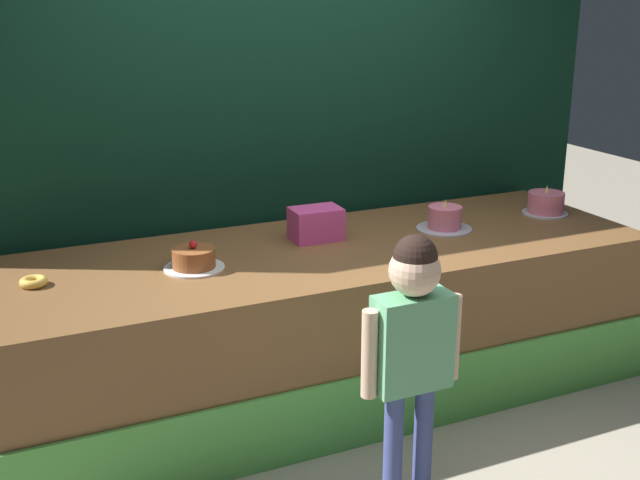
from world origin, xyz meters
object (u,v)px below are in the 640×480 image
(child_figure, at_px, (412,334))
(donut, at_px, (34,282))
(pink_box, at_px, (316,224))
(cake_left, at_px, (194,259))
(cake_right, at_px, (546,204))
(cake_center, at_px, (445,219))

(child_figure, height_order, donut, child_figure)
(pink_box, xyz_separation_m, donut, (-1.42, -0.11, -0.06))
(pink_box, height_order, cake_left, pink_box)
(cake_right, bearing_deg, pink_box, 175.75)
(cake_center, distance_m, cake_right, 0.71)
(donut, xyz_separation_m, cake_left, (0.71, -0.07, 0.03))
(child_figure, height_order, cake_center, child_figure)
(cake_right, bearing_deg, child_figure, -145.54)
(cake_center, bearing_deg, donut, 179.44)
(cake_left, height_order, cake_center, cake_center)
(cake_center, xyz_separation_m, cake_right, (0.71, 0.02, 0.00))
(child_figure, distance_m, pink_box, 1.15)
(donut, height_order, cake_right, cake_right)
(pink_box, xyz_separation_m, cake_center, (0.71, -0.13, -0.03))
(child_figure, xyz_separation_m, pink_box, (0.09, 1.14, 0.14))
(cake_left, xyz_separation_m, cake_right, (2.13, 0.08, 0.01))
(pink_box, distance_m, cake_right, 1.42)
(child_figure, distance_m, cake_left, 1.14)
(cake_left, bearing_deg, child_figure, -57.21)
(cake_center, bearing_deg, child_figure, -128.34)
(pink_box, height_order, cake_right, cake_right)
(donut, relative_size, cake_right, 0.47)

